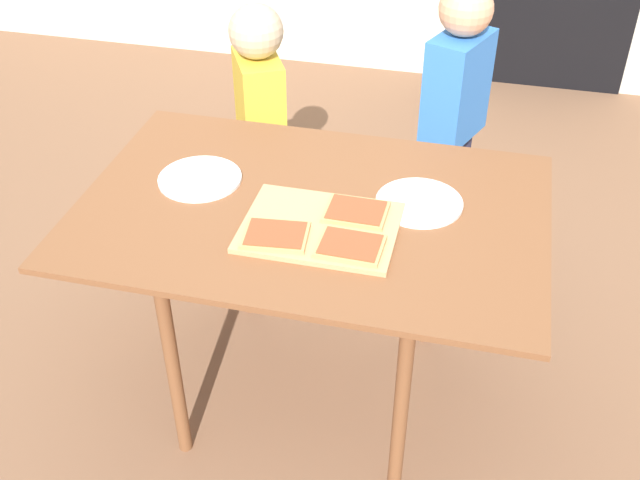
{
  "coord_description": "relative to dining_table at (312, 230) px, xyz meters",
  "views": [
    {
      "loc": [
        0.41,
        -1.61,
        1.84
      ],
      "look_at": [
        0.02,
        0.0,
        0.59
      ],
      "focal_mm": 43.17,
      "sensor_mm": 36.0,
      "label": 1
    }
  ],
  "objects": [
    {
      "name": "pizza_slice_far_right",
      "position": [
        0.12,
        -0.02,
        0.1
      ],
      "size": [
        0.16,
        0.12,
        0.01
      ],
      "color": "tan",
      "rests_on": "cutting_board"
    },
    {
      "name": "cutting_board",
      "position": [
        0.05,
        -0.09,
        0.08
      ],
      "size": [
        0.39,
        0.3,
        0.01
      ],
      "primitive_type": "cube",
      "color": "tan",
      "rests_on": "dining_table"
    },
    {
      "name": "ground_plane",
      "position": [
        0.0,
        0.0,
        -0.62
      ],
      "size": [
        16.0,
        16.0,
        0.0
      ],
      "primitive_type": "plane",
      "color": "brown"
    },
    {
      "name": "plate_white_left",
      "position": [
        -0.33,
        0.05,
        0.08
      ],
      "size": [
        0.23,
        0.23,
        0.01
      ],
      "primitive_type": "cylinder",
      "color": "white",
      "rests_on": "dining_table"
    },
    {
      "name": "plate_white_right",
      "position": [
        0.27,
        0.08,
        0.08
      ],
      "size": [
        0.23,
        0.23,
        0.01
      ],
      "primitive_type": "cylinder",
      "color": "white",
      "rests_on": "dining_table"
    },
    {
      "name": "pizza_slice_near_right",
      "position": [
        0.14,
        -0.17,
        0.1
      ],
      "size": [
        0.16,
        0.13,
        0.01
      ],
      "color": "tan",
      "rests_on": "cutting_board"
    },
    {
      "name": "child_left",
      "position": [
        -0.35,
        0.66,
        -0.06
      ],
      "size": [
        0.24,
        0.28,
        0.98
      ],
      "color": "#3A365F",
      "rests_on": "ground"
    },
    {
      "name": "pizza_slice_near_left",
      "position": [
        -0.05,
        -0.17,
        0.1
      ],
      "size": [
        0.17,
        0.14,
        0.01
      ],
      "color": "tan",
      "rests_on": "cutting_board"
    },
    {
      "name": "dining_table",
      "position": [
        0.0,
        0.0,
        0.0
      ],
      "size": [
        1.23,
        0.82,
        0.7
      ],
      "color": "brown",
      "rests_on": "ground"
    },
    {
      "name": "child_right",
      "position": [
        0.3,
        0.77,
        -0.01
      ],
      "size": [
        0.22,
        0.27,
        1.07
      ],
      "color": "#26253C",
      "rests_on": "ground"
    }
  ]
}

